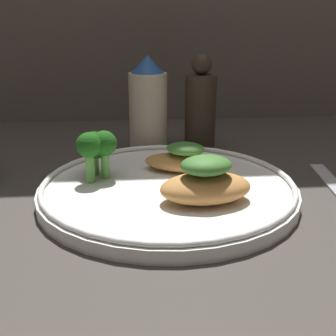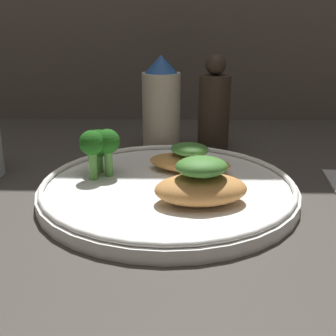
{
  "view_description": "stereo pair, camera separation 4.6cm",
  "coord_description": "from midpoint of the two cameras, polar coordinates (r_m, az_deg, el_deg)",
  "views": [
    {
      "loc": [
        -3.65,
        -43.66,
        18.9
      ],
      "look_at": [
        0.0,
        0.0,
        3.4
      ],
      "focal_mm": 45.0,
      "sensor_mm": 36.0,
      "label": 1
    },
    {
      "loc": [
        0.99,
        -43.8,
        18.9
      ],
      "look_at": [
        0.0,
        0.0,
        3.4
      ],
      "focal_mm": 45.0,
      "sensor_mm": 36.0,
      "label": 2
    }
  ],
  "objects": [
    {
      "name": "grilled_meat_middle",
      "position": [
        0.51,
        5.52,
        0.99
      ],
      "size": [
        10.96,
        7.28,
        3.54
      ],
      "color": "#BC7F42",
      "rests_on": "plate"
    },
    {
      "name": "broccoli_bunch",
      "position": [
        0.49,
        -6.63,
        3.17
      ],
      "size": [
        4.48,
        5.47,
        5.81
      ],
      "color": "#569942",
      "rests_on": "plate"
    },
    {
      "name": "plate",
      "position": [
        0.47,
        2.81,
        -2.8
      ],
      "size": [
        28.8,
        28.8,
        2.0
      ],
      "color": "white",
      "rests_on": "ground_plane"
    },
    {
      "name": "grilled_meat_front",
      "position": [
        0.42,
        7.65,
        -2.32
      ],
      "size": [
        9.94,
        6.83,
        4.83
      ],
      "color": "#BC7F42",
      "rests_on": "plate"
    },
    {
      "name": "ground_plane",
      "position": [
        0.48,
        2.78,
        -4.46
      ],
      "size": [
        180.0,
        180.0,
        1.0
      ],
      "primitive_type": "cube",
      "color": "#3D3833"
    },
    {
      "name": "sauce_bottle",
      "position": [
        0.64,
        1.2,
        8.44
      ],
      "size": [
        5.7,
        5.7,
        14.1
      ],
      "color": "beige",
      "rests_on": "ground_plane"
    },
    {
      "name": "pepper_grinder",
      "position": [
        0.64,
        8.35,
        7.98
      ],
      "size": [
        4.7,
        4.7,
        14.28
      ],
      "color": "#382D23",
      "rests_on": "ground_plane"
    }
  ]
}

